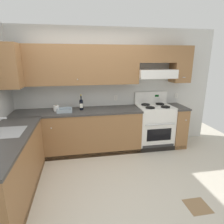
{
  "coord_description": "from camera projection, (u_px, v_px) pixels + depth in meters",
  "views": [
    {
      "loc": [
        -0.24,
        -2.53,
        1.92
      ],
      "look_at": [
        0.34,
        0.7,
        1.0
      ],
      "focal_mm": 30.52,
      "sensor_mm": 36.0,
      "label": 1
    }
  ],
  "objects": [
    {
      "name": "wall_back",
      "position": [
        108.0,
        80.0,
        4.07
      ],
      "size": [
        4.68,
        0.57,
        2.55
      ],
      "color": "silver",
      "rests_on": "ground_plane"
    },
    {
      "name": "stove",
      "position": [
        154.0,
        126.0,
        4.25
      ],
      "size": [
        0.76,
        0.62,
        1.2
      ],
      "color": "white",
      "rests_on": "ground_plane"
    },
    {
      "name": "floor_accent_tile",
      "position": [
        197.0,
        206.0,
        2.57
      ],
      "size": [
        0.3,
        0.3,
        0.01
      ],
      "primitive_type": "cube",
      "color": "olive",
      "rests_on": "ground_plane"
    },
    {
      "name": "paper_towel_roll",
      "position": [
        56.0,
        108.0,
        3.81
      ],
      "size": [
        0.12,
        0.12,
        0.11
      ],
      "color": "white",
      "rests_on": "counter_back_run"
    },
    {
      "name": "counter_back_run",
      "position": [
        90.0,
        131.0,
        4.0
      ],
      "size": [
        3.6,
        0.65,
        0.91
      ],
      "color": "olive",
      "rests_on": "ground_plane"
    },
    {
      "name": "bowl",
      "position": [
        65.0,
        111.0,
        3.76
      ],
      "size": [
        0.29,
        0.25,
        0.07
      ],
      "color": "#9EADB7",
      "rests_on": "counter_back_run"
    },
    {
      "name": "ground_plane",
      "position": [
        99.0,
        187.0,
        2.95
      ],
      "size": [
        7.04,
        7.04,
        0.0
      ],
      "primitive_type": "plane",
      "color": "beige"
    },
    {
      "name": "wine_bottle",
      "position": [
        81.0,
        104.0,
        3.86
      ],
      "size": [
        0.07,
        0.08,
        0.32
      ],
      "color": "black",
      "rests_on": "counter_back_run"
    },
    {
      "name": "counter_left_run",
      "position": [
        8.0,
        169.0,
        2.62
      ],
      "size": [
        0.63,
        1.91,
        1.13
      ],
      "color": "olive",
      "rests_on": "ground_plane"
    }
  ]
}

